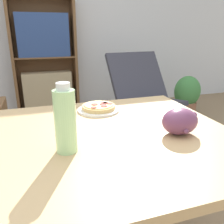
{
  "coord_description": "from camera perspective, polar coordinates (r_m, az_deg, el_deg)",
  "views": [
    {
      "loc": [
        -0.15,
        -0.94,
        1.13
      ],
      "look_at": [
        0.15,
        -0.0,
        0.78
      ],
      "focal_mm": 38.0,
      "sensor_mm": 36.0,
      "label": 1
    }
  ],
  "objects": [
    {
      "name": "wall_back",
      "position": [
        3.57,
        -16.51,
        21.15
      ],
      "size": [
        8.0,
        0.05,
        2.6
      ],
      "color": "silver",
      "rests_on": "ground_plane"
    },
    {
      "name": "dining_table",
      "position": [
        1.02,
        -0.49,
        -10.38
      ],
      "size": [
        1.02,
        0.94,
        0.72
      ],
      "color": "tan",
      "rests_on": "ground_plane"
    },
    {
      "name": "pizza_on_plate",
      "position": [
        1.24,
        -3.23,
        1.0
      ],
      "size": [
        0.22,
        0.22,
        0.04
      ],
      "color": "white",
      "rests_on": "dining_table"
    },
    {
      "name": "grape_bunch",
      "position": [
        0.99,
        16.0,
        -2.14
      ],
      "size": [
        0.16,
        0.12,
        0.11
      ],
      "color": "#6B3856",
      "rests_on": "dining_table"
    },
    {
      "name": "drink_bottle",
      "position": [
        0.81,
        -11.17,
        -1.99
      ],
      "size": [
        0.07,
        0.07,
        0.24
      ],
      "color": "#B7EAA3",
      "rests_on": "dining_table"
    },
    {
      "name": "lounge_chair_far",
      "position": [
        2.74,
        7.57,
        1.1
      ],
      "size": [
        0.71,
        0.82,
        0.88
      ],
      "rotation": [
        0.0,
        0.0,
        0.1
      ],
      "color": "slate",
      "rests_on": "ground_plane"
    },
    {
      "name": "bookshelf",
      "position": [
        3.43,
        -15.7,
        11.46
      ],
      "size": [
        0.85,
        0.27,
        1.56
      ],
      "color": "brown",
      "rests_on": "ground_plane"
    },
    {
      "name": "potted_plant_floor",
      "position": [
        3.39,
        17.57,
        3.82
      ],
      "size": [
        0.36,
        0.31,
        0.55
      ],
      "color": "#8E5B42",
      "rests_on": "ground_plane"
    }
  ]
}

